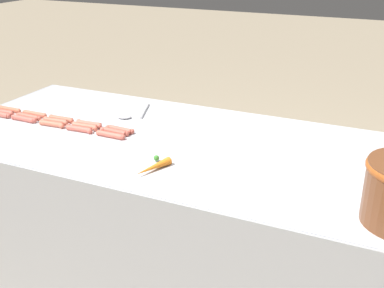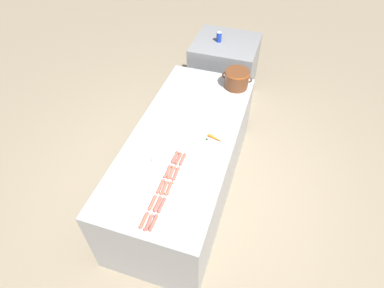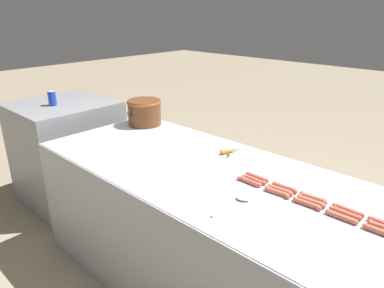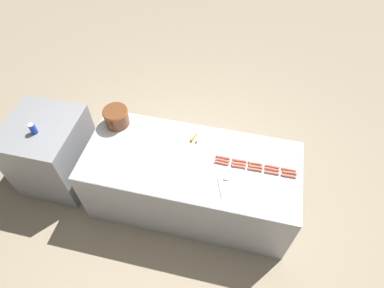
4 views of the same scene
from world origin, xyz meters
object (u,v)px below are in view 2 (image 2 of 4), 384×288
at_px(hot_dog_2, 161,186).
at_px(hot_dog_5, 149,223).
at_px(hot_dog_4, 175,157).
at_px(hot_dog_8, 172,172).
at_px(serving_spoon, 150,157).
at_px(hot_dog_1, 152,203).
at_px(hot_dog_11, 162,205).
at_px(hot_dog_14, 183,159).
at_px(soda_can, 219,37).
at_px(carrot, 216,139).
at_px(hot_dog_9, 178,159).
at_px(hot_dog_0, 144,220).
at_px(hot_dog_13, 176,174).
at_px(bean_pot, 237,78).
at_px(hot_dog_3, 168,171).
at_px(hot_dog_10, 153,223).
at_px(back_cabinet, 224,73).
at_px(hot_dog_12, 169,188).
at_px(hot_dog_7, 164,188).

xyz_separation_m(hot_dog_2, hot_dog_5, (0.04, -0.34, 0.00)).
height_order(hot_dog_4, hot_dog_8, same).
height_order(hot_dog_2, serving_spoon, hot_dog_2).
height_order(hot_dog_1, serving_spoon, hot_dog_1).
distance_m(hot_dog_11, hot_dog_14, 0.50).
xyz_separation_m(hot_dog_11, soda_can, (-0.18, 2.46, 0.15)).
distance_m(hot_dog_8, carrot, 0.56).
distance_m(hot_dog_5, hot_dog_9, 0.66).
bearing_deg(hot_dog_0, hot_dog_4, 89.58).
distance_m(hot_dog_2, hot_dog_9, 0.33).
bearing_deg(hot_dog_11, hot_dog_13, 90.03).
xyz_separation_m(hot_dog_0, hot_dog_2, (0.00, 0.33, 0.00)).
distance_m(hot_dog_5, bean_pot, 1.90).
height_order(hot_dog_3, bean_pot, bean_pot).
relative_size(hot_dog_5, hot_dog_14, 1.00).
xyz_separation_m(hot_dog_10, hot_dog_11, (0.00, 0.16, 0.00)).
relative_size(hot_dog_3, hot_dog_11, 1.00).
height_order(hot_dog_11, hot_dog_13, same).
xyz_separation_m(hot_dog_1, hot_dog_4, (0.00, 0.50, 0.00)).
bearing_deg(back_cabinet, hot_dog_2, -89.70).
distance_m(back_cabinet, serving_spoon, 2.10).
height_order(hot_dog_0, hot_dog_1, same).
bearing_deg(hot_dog_12, hot_dog_10, -90.02).
height_order(hot_dog_12, bean_pot, bean_pot).
distance_m(hot_dog_1, hot_dog_12, 0.19).
bearing_deg(hot_dog_14, hot_dog_7, -96.98).
bearing_deg(hot_dog_7, hot_dog_11, -76.24).
height_order(hot_dog_10, carrot, carrot).
relative_size(hot_dog_7, hot_dog_11, 1.00).
bearing_deg(hot_dog_1, hot_dog_0, -90.23).
xyz_separation_m(hot_dog_4, hot_dog_12, (0.07, -0.33, 0.00)).
xyz_separation_m(hot_dog_1, hot_dog_3, (0.00, 0.33, 0.00)).
height_order(hot_dog_2, hot_dog_13, same).
distance_m(hot_dog_7, carrot, 0.72).
bearing_deg(hot_dog_11, hot_dog_3, 102.69).
bearing_deg(hot_dog_9, hot_dog_12, -83.41).
bearing_deg(hot_dog_3, hot_dog_7, -78.34).
distance_m(hot_dog_5, hot_dog_10, 0.04).
height_order(hot_dog_9, carrot, carrot).
relative_size(hot_dog_4, bean_pot, 0.44).
xyz_separation_m(back_cabinet, hot_dog_7, (0.05, -2.33, 0.39)).
height_order(hot_dog_1, hot_dog_14, same).
bearing_deg(hot_dog_10, hot_dog_0, -177.65).
distance_m(hot_dog_0, serving_spoon, 0.63).
relative_size(hot_dog_1, hot_dog_12, 1.00).
bearing_deg(hot_dog_11, hot_dog_8, 96.86).
bearing_deg(hot_dog_10, back_cabinet, 91.87).
bearing_deg(soda_can, serving_spoon, -92.69).
distance_m(back_cabinet, hot_dog_9, 2.03).
xyz_separation_m(hot_dog_2, hot_dog_4, (0.00, 0.33, 0.00)).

